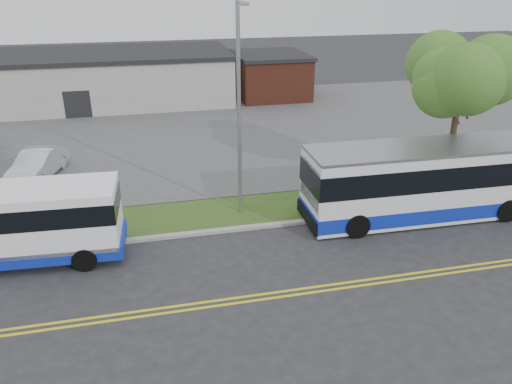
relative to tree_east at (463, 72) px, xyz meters
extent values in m
plane|color=#28282B|center=(-14.00, -3.00, -6.20)|extent=(140.00, 140.00, 0.00)
cube|color=yellow|center=(-14.00, -6.85, -6.20)|extent=(70.00, 0.12, 0.01)
cube|color=yellow|center=(-14.00, -7.15, -6.20)|extent=(70.00, 0.12, 0.01)
cube|color=#9E9B93|center=(-14.00, -1.90, -6.13)|extent=(80.00, 0.30, 0.15)
cube|color=#294D19|center=(-14.00, -0.10, -6.15)|extent=(80.00, 3.30, 0.10)
cube|color=#4C4C4F|center=(-14.00, 14.00, -6.15)|extent=(80.00, 25.00, 0.10)
cube|color=#9E9E99|center=(-20.00, 24.00, -4.20)|extent=(25.00, 10.00, 4.00)
cube|color=black|center=(-20.00, 24.00, -2.03)|extent=(25.40, 10.40, 0.35)
cube|color=black|center=(-20.00, 19.05, -5.10)|extent=(2.00, 0.15, 2.20)
cube|color=brown|center=(-3.50, 23.00, -4.40)|extent=(6.00, 7.00, 3.60)
cube|color=black|center=(-3.50, 23.00, -2.45)|extent=(6.30, 7.30, 0.30)
cylinder|color=#3B2E20|center=(0.00, 0.00, -3.72)|extent=(0.32, 0.32, 4.76)
ellipsoid|color=#366B25|center=(0.00, 0.00, 0.02)|extent=(5.20, 5.20, 4.42)
cylinder|color=gray|center=(-11.00, -0.20, -1.35)|extent=(0.18, 0.18, 9.50)
cylinder|color=gray|center=(-11.00, -0.90, 3.30)|extent=(0.12, 1.40, 0.12)
cube|color=gray|center=(-11.00, -1.55, 3.25)|extent=(0.35, 0.18, 0.12)
cube|color=#1028AD|center=(-20.09, -2.42, -5.59)|extent=(7.69, 2.95, 0.56)
cube|color=white|center=(-18.86, -2.48, -4.31)|extent=(5.02, 2.81, 2.34)
cube|color=black|center=(-18.86, -2.48, -3.92)|extent=(5.05, 2.86, 0.83)
cylinder|color=black|center=(-17.82, -3.74, -5.74)|extent=(0.95, 0.36, 0.93)
cylinder|color=black|center=(-17.69, -1.34, -5.74)|extent=(0.95, 0.36, 0.93)
cube|color=white|center=(-2.13, -2.40, -4.46)|extent=(12.43, 3.03, 3.26)
cube|color=#1028AD|center=(-2.13, -2.40, -5.59)|extent=(12.45, 3.06, 0.68)
cube|color=black|center=(-2.13, -2.40, -3.84)|extent=(12.48, 3.08, 1.07)
cube|color=black|center=(-8.27, -2.29, -4.07)|extent=(0.16, 2.59, 1.80)
cube|color=black|center=(-8.35, -2.29, -5.70)|extent=(0.19, 2.82, 0.56)
cube|color=gray|center=(-2.13, -2.40, -2.81)|extent=(12.43, 3.03, 0.14)
cylinder|color=black|center=(-6.55, -3.65, -5.66)|extent=(1.09, 0.38, 1.08)
cylinder|color=black|center=(-6.50, -0.99, -5.66)|extent=(1.09, 0.38, 1.08)
cylinder|color=black|center=(0.77, -3.78, -5.66)|extent=(1.09, 0.38, 1.08)
cylinder|color=black|center=(0.82, -1.12, -5.66)|extent=(1.09, 0.38, 1.08)
cylinder|color=black|center=(2.73, -1.16, -5.66)|extent=(1.09, 0.38, 1.08)
imported|color=silver|center=(-21.01, 6.46, -5.32)|extent=(2.88, 5.05, 1.57)
camera|label=1|loc=(-15.13, -21.24, 4.37)|focal=35.00mm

